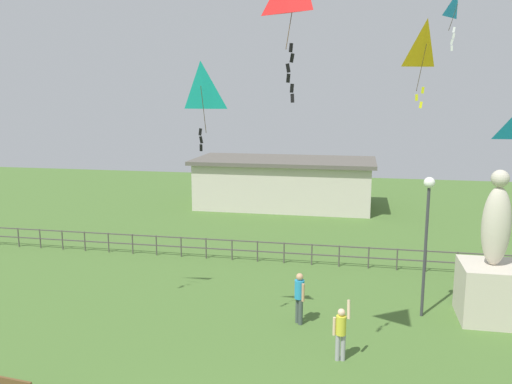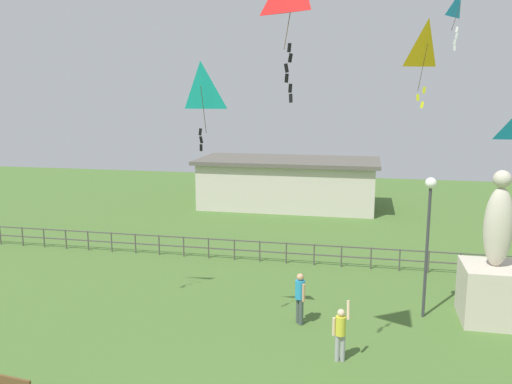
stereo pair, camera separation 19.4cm
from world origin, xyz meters
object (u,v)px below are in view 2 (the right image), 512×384
at_px(statue_monument, 494,279).
at_px(kite_0, 201,88).
at_px(lamppost, 429,218).
at_px(person_0, 341,331).
at_px(kite_2, 427,46).
at_px(kite_4, 460,6).
at_px(person_1, 300,295).

bearing_deg(statue_monument, kite_0, -157.19).
distance_m(lamppost, kite_0, 8.47).
relative_size(statue_monument, person_0, 2.78).
xyz_separation_m(person_0, kite_2, (2.15, 2.81, 7.85)).
bearing_deg(kite_0, kite_4, 43.21).
bearing_deg(person_0, kite_2, 52.55).
distance_m(statue_monument, kite_4, 9.80).
distance_m(lamppost, person_0, 5.09).
bearing_deg(kite_2, person_1, -170.13).
xyz_separation_m(lamppost, kite_0, (-6.53, -3.49, 4.10)).
distance_m(person_1, kite_0, 7.31).
relative_size(kite_0, kite_4, 1.16).
height_order(person_1, kite_0, kite_0).
distance_m(kite_2, kite_4, 5.02).
relative_size(lamppost, kite_2, 1.85).
relative_size(lamppost, kite_4, 2.25).
distance_m(statue_monument, lamppost, 2.93).
distance_m(lamppost, kite_2, 5.41).
xyz_separation_m(lamppost, person_0, (-2.58, -3.60, -2.51)).
distance_m(statue_monument, person_0, 6.07).
relative_size(person_0, kite_0, 0.74).
distance_m(person_0, kite_0, 7.71).
bearing_deg(person_0, statue_monument, 38.51).
distance_m(kite_0, kite_2, 6.79).
height_order(person_1, kite_2, kite_2).
bearing_deg(kite_4, person_0, -116.68).
relative_size(statue_monument, lamppost, 1.06).
xyz_separation_m(person_1, kite_0, (-2.54, -2.08, 6.54)).
distance_m(person_0, kite_2, 8.61).
bearing_deg(person_1, kite_2, 9.87).
height_order(kite_2, kite_4, kite_4).
xyz_separation_m(kite_0, kite_4, (7.60, 7.14, 3.01)).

